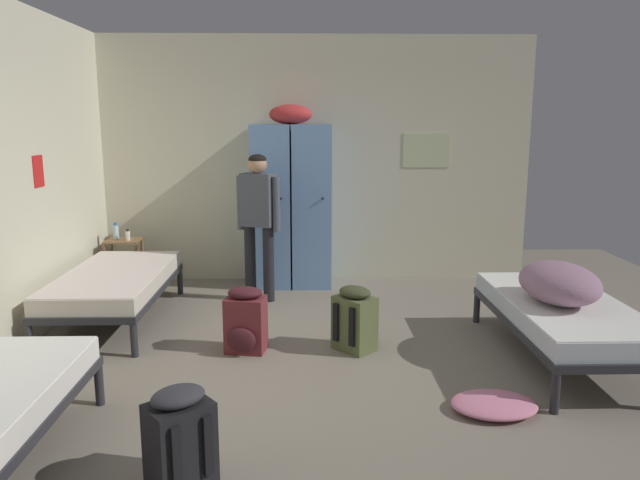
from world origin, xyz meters
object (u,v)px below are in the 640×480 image
(water_bottle, at_px, (116,232))
(backpack_olive, at_px, (355,320))
(lotion_bottle, at_px, (128,235))
(clothes_pile_pink, at_px, (494,404))
(backpack_black, at_px, (179,439))
(bed_right, at_px, (563,314))
(locker_bank, at_px, (291,203))
(shelf_unit, at_px, (124,259))
(bed_left_rear, at_px, (115,282))
(bedding_heap, at_px, (559,283))
(person_traveler, at_px, (258,213))
(backpack_maroon, at_px, (245,321))

(water_bottle, height_order, backpack_olive, water_bottle)
(lotion_bottle, height_order, clothes_pile_pink, lotion_bottle)
(backpack_black, bearing_deg, lotion_bottle, 109.22)
(backpack_olive, bearing_deg, bed_right, -8.61)
(water_bottle, bearing_deg, lotion_bottle, -21.80)
(locker_bank, height_order, water_bottle, locker_bank)
(locker_bank, distance_m, lotion_bottle, 1.87)
(shelf_unit, distance_m, clothes_pile_pink, 4.53)
(water_bottle, bearing_deg, bed_right, -27.91)
(bed_left_rear, distance_m, water_bottle, 1.25)
(bedding_heap, distance_m, backpack_black, 3.12)
(shelf_unit, height_order, lotion_bottle, lotion_bottle)
(bedding_heap, bearing_deg, lotion_bottle, 151.04)
(shelf_unit, distance_m, bedding_heap, 4.63)
(shelf_unit, height_order, backpack_black, shelf_unit)
(lotion_bottle, distance_m, backpack_black, 4.06)
(person_traveler, relative_size, backpack_maroon, 2.82)
(bedding_heap, relative_size, lotion_bottle, 6.13)
(bed_left_rear, distance_m, person_traveler, 1.58)
(bed_right, xyz_separation_m, backpack_black, (-2.71, -1.66, -0.12))
(bedding_heap, bearing_deg, backpack_black, -148.53)
(lotion_bottle, height_order, backpack_black, lotion_bottle)
(person_traveler, bearing_deg, water_bottle, 163.04)
(bedding_heap, relative_size, water_bottle, 4.18)
(locker_bank, relative_size, backpack_olive, 3.76)
(locker_bank, height_order, backpack_olive, locker_bank)
(bed_right, relative_size, backpack_black, 3.45)
(bed_right, relative_size, clothes_pile_pink, 3.33)
(clothes_pile_pink, bearing_deg, bedding_heap, 48.71)
(bed_left_rear, bearing_deg, shelf_unit, 102.26)
(lotion_bottle, xyz_separation_m, clothes_pile_pink, (3.23, -3.04, -0.58))
(backpack_maroon, height_order, backpack_olive, same)
(locker_bank, distance_m, backpack_black, 4.08)
(clothes_pile_pink, bearing_deg, shelf_unit, 137.00)
(bed_left_rear, bearing_deg, lotion_bottle, 99.21)
(water_bottle, xyz_separation_m, backpack_maroon, (1.64, -1.99, -0.40))
(bed_left_rear, height_order, bed_right, same)
(locker_bank, height_order, clothes_pile_pink, locker_bank)
(backpack_olive, bearing_deg, bedding_heap, -10.37)
(bed_right, bearing_deg, locker_bank, 133.44)
(clothes_pile_pink, bearing_deg, lotion_bottle, 136.76)
(shelf_unit, distance_m, backpack_black, 4.10)
(person_traveler, distance_m, lotion_bottle, 1.60)
(backpack_olive, bearing_deg, water_bottle, 142.36)
(bedding_heap, relative_size, backpack_maroon, 1.47)
(locker_bank, height_order, backpack_black, locker_bank)
(bed_right, distance_m, backpack_black, 3.18)
(shelf_unit, relative_size, bedding_heap, 0.71)
(shelf_unit, height_order, bed_left_rear, shelf_unit)
(bedding_heap, bearing_deg, locker_bank, 132.09)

